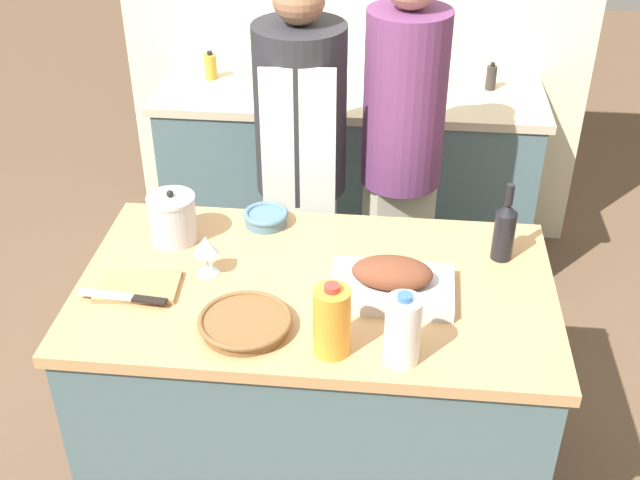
{
  "coord_description": "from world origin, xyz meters",
  "views": [
    {
      "loc": [
        0.22,
        -2.02,
        2.38
      ],
      "look_at": [
        0.0,
        0.13,
        0.98
      ],
      "focal_mm": 45.0,
      "sensor_mm": 36.0,
      "label": 1
    }
  ],
  "objects": [
    {
      "name": "ground_plane",
      "position": [
        0.0,
        0.0,
        0.0
      ],
      "size": [
        12.0,
        12.0,
        0.0
      ],
      "primitive_type": "plane",
      "color": "brown"
    },
    {
      "name": "kitchen_island",
      "position": [
        0.0,
        0.0,
        0.45
      ],
      "size": [
        1.49,
        0.85,
        0.9
      ],
      "color": "#4C666B",
      "rests_on": "ground_plane"
    },
    {
      "name": "back_counter",
      "position": [
        0.0,
        1.48,
        0.47
      ],
      "size": [
        1.8,
        0.6,
        0.94
      ],
      "color": "#4C666B",
      "rests_on": "ground_plane"
    },
    {
      "name": "roasting_pan",
      "position": [
        0.24,
        -0.03,
        0.95
      ],
      "size": [
        0.39,
        0.25,
        0.12
      ],
      "color": "#BCBCC1",
      "rests_on": "kitchen_island"
    },
    {
      "name": "wicker_basket",
      "position": [
        -0.18,
        -0.24,
        0.93
      ],
      "size": [
        0.27,
        0.27,
        0.04
      ],
      "color": "brown",
      "rests_on": "kitchen_island"
    },
    {
      "name": "cutting_board",
      "position": [
        -0.54,
        -0.08,
        0.91
      ],
      "size": [
        0.26,
        0.18,
        0.02
      ],
      "color": "#AD7F51",
      "rests_on": "kitchen_island"
    },
    {
      "name": "stock_pot",
      "position": [
        -0.5,
        0.2,
        0.99
      ],
      "size": [
        0.16,
        0.16,
        0.19
      ],
      "color": "#B7B7BC",
      "rests_on": "kitchen_island"
    },
    {
      "name": "mixing_bowl",
      "position": [
        -0.21,
        0.33,
        0.93
      ],
      "size": [
        0.16,
        0.16,
        0.05
      ],
      "color": "slate",
      "rests_on": "kitchen_island"
    },
    {
      "name": "juice_jug",
      "position": [
        0.08,
        -0.31,
        1.01
      ],
      "size": [
        0.1,
        0.1,
        0.23
      ],
      "color": "orange",
      "rests_on": "kitchen_island"
    },
    {
      "name": "milk_jug",
      "position": [
        0.27,
        -0.33,
        1.01
      ],
      "size": [
        0.1,
        0.1,
        0.22
      ],
      "color": "white",
      "rests_on": "kitchen_island"
    },
    {
      "name": "wine_bottle_green",
      "position": [
        0.59,
        0.21,
        1.01
      ],
      "size": [
        0.07,
        0.07,
        0.27
      ],
      "color": "black",
      "rests_on": "kitchen_island"
    },
    {
      "name": "wine_glass_left",
      "position": [
        -0.35,
        0.02,
        1.0
      ],
      "size": [
        0.08,
        0.08,
        0.14
      ],
      "color": "silver",
      "rests_on": "kitchen_island"
    },
    {
      "name": "knife_chef",
      "position": [
        -0.56,
        -0.16,
        0.92
      ],
      "size": [
        0.28,
        0.05,
        0.01
      ],
      "color": "#B7B7BC",
      "rests_on": "cutting_board"
    },
    {
      "name": "condiment_bottle_tall",
      "position": [
        0.65,
        1.57,
        0.99
      ],
      "size": [
        0.05,
        0.05,
        0.13
      ],
      "color": "#332D28",
      "rests_on": "back_counter"
    },
    {
      "name": "condiment_bottle_short",
      "position": [
        -0.67,
        1.56,
        1.0
      ],
      "size": [
        0.06,
        0.06,
        0.14
      ],
      "color": "#B28E2D",
      "rests_on": "back_counter"
    },
    {
      "name": "person_cook_aproned",
      "position": [
        -0.15,
        0.8,
        0.91
      ],
      "size": [
        0.36,
        0.36,
        1.65
      ],
      "rotation": [
        0.0,
        0.0,
        0.07
      ],
      "color": "beige",
      "rests_on": "ground_plane"
    },
    {
      "name": "person_cook_guest",
      "position": [
        0.25,
        0.84,
        0.96
      ],
      "size": [
        0.32,
        0.32,
        1.72
      ],
      "rotation": [
        0.0,
        0.0,
        0.39
      ],
      "color": "beige",
      "rests_on": "ground_plane"
    }
  ]
}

